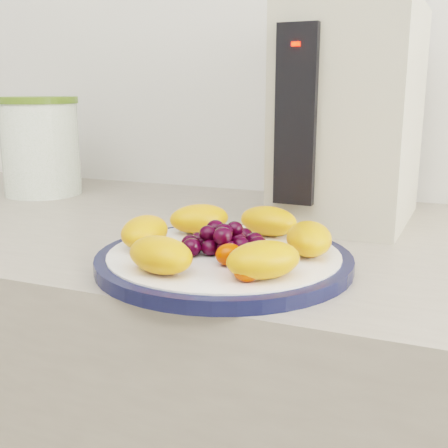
% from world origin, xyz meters
% --- Properties ---
extents(plate_rim, '(0.29, 0.29, 0.01)m').
position_xyz_m(plate_rim, '(0.11, 1.03, 0.91)').
color(plate_rim, '#0F1434').
rests_on(plate_rim, counter).
extents(plate_face, '(0.26, 0.26, 0.02)m').
position_xyz_m(plate_face, '(0.11, 1.03, 0.91)').
color(plate_face, white).
rests_on(plate_face, counter).
extents(canister, '(0.18, 0.18, 0.17)m').
position_xyz_m(canister, '(-0.38, 1.31, 0.98)').
color(canister, '#426D25').
rests_on(canister, counter).
extents(canister_lid, '(0.19, 0.19, 0.01)m').
position_xyz_m(canister_lid, '(-0.38, 1.31, 1.08)').
color(canister_lid, '#506C24').
rests_on(canister_lid, canister).
extents(appliance_body, '(0.19, 0.26, 0.31)m').
position_xyz_m(appliance_body, '(0.20, 1.32, 1.06)').
color(appliance_body, '#BBB59F').
rests_on(appliance_body, counter).
extents(appliance_panel, '(0.05, 0.02, 0.23)m').
position_xyz_m(appliance_panel, '(0.15, 1.19, 1.06)').
color(appliance_panel, black).
rests_on(appliance_panel, appliance_body).
extents(appliance_led, '(0.01, 0.01, 0.01)m').
position_xyz_m(appliance_led, '(0.15, 1.18, 1.15)').
color(appliance_led, '#FF0C05').
rests_on(appliance_led, appliance_panel).
extents(fruit_plate, '(0.25, 0.25, 0.04)m').
position_xyz_m(fruit_plate, '(0.11, 1.03, 0.93)').
color(fruit_plate, orange).
rests_on(fruit_plate, plate_face).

